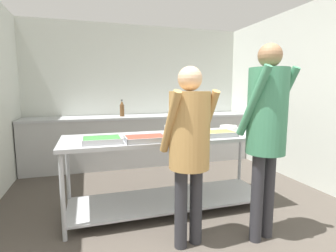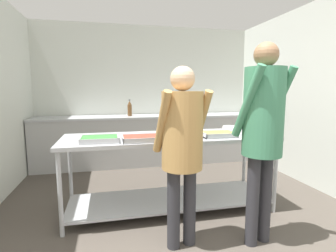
# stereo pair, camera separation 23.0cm
# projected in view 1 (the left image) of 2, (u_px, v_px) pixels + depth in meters

# --- Properties ---
(wall_rear) EXTENTS (4.34, 0.06, 2.65)m
(wall_rear) POSITION_uv_depth(u_px,v_px,m) (138.00, 94.00, 5.24)
(wall_rear) COLOR silver
(wall_rear) RESTS_ON ground_plane
(wall_right) EXTENTS (0.06, 4.35, 2.65)m
(wall_right) POSITION_uv_depth(u_px,v_px,m) (308.00, 96.00, 3.86)
(wall_right) COLOR silver
(wall_right) RESTS_ON ground_plane
(back_counter) EXTENTS (4.18, 0.65, 0.93)m
(back_counter) POSITION_uv_depth(u_px,v_px,m) (142.00, 140.00, 5.01)
(back_counter) COLOR #A8A8A8
(back_counter) RESTS_ON ground_plane
(serving_counter) EXTENTS (2.41, 0.81, 0.89)m
(serving_counter) POSITION_uv_depth(u_px,v_px,m) (171.00, 160.00, 3.06)
(serving_counter) COLOR #ADAFB5
(serving_counter) RESTS_ON ground_plane
(serving_tray_greens) EXTENTS (0.38, 0.29, 0.05)m
(serving_tray_greens) POSITION_uv_depth(u_px,v_px,m) (102.00, 140.00, 2.61)
(serving_tray_greens) COLOR #ADAFB5
(serving_tray_greens) RESTS_ON serving_counter
(serving_tray_vegetables) EXTENTS (0.42, 0.29, 0.05)m
(serving_tray_vegetables) POSITION_uv_depth(u_px,v_px,m) (146.00, 139.00, 2.69)
(serving_tray_vegetables) COLOR #ADAFB5
(serving_tray_vegetables) RESTS_ON serving_counter
(sauce_pan) EXTENTS (0.40, 0.26, 0.10)m
(sauce_pan) POSITION_uv_depth(u_px,v_px,m) (175.00, 129.00, 3.17)
(sauce_pan) COLOR #ADAFB5
(sauce_pan) RESTS_ON serving_counter
(serving_tray_roast) EXTENTS (0.37, 0.26, 0.05)m
(serving_tray_roast) POSITION_uv_depth(u_px,v_px,m) (218.00, 134.00, 3.00)
(serving_tray_roast) COLOR #ADAFB5
(serving_tray_roast) RESTS_ON serving_counter
(plate_stack) EXTENTS (0.23, 0.23, 0.06)m
(plate_stack) POSITION_uv_depth(u_px,v_px,m) (228.00, 128.00, 3.43)
(plate_stack) COLOR white
(plate_stack) RESTS_ON serving_counter
(guest_serving_left) EXTENTS (0.50, 0.39, 1.61)m
(guest_serving_left) POSITION_uv_depth(u_px,v_px,m) (189.00, 139.00, 2.28)
(guest_serving_left) COLOR #2D2D33
(guest_serving_left) RESTS_ON ground_plane
(guest_serving_right) EXTENTS (0.51, 0.44, 1.81)m
(guest_serving_right) POSITION_uv_depth(u_px,v_px,m) (267.00, 121.00, 2.36)
(guest_serving_right) COLOR #2D2D33
(guest_serving_right) RESTS_ON ground_plane
(water_bottle) EXTENTS (0.08, 0.08, 0.30)m
(water_bottle) POSITION_uv_depth(u_px,v_px,m) (122.00, 109.00, 4.81)
(water_bottle) COLOR brown
(water_bottle) RESTS_ON back_counter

